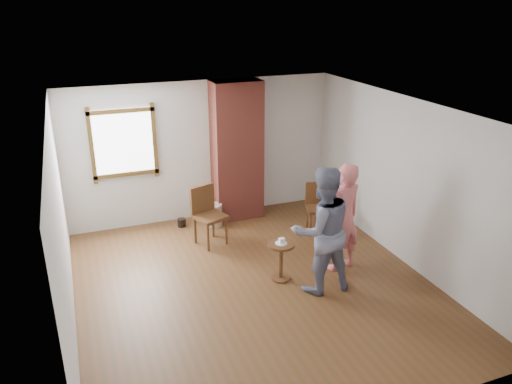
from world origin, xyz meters
TOP-DOWN VIEW (x-y plane):
  - ground at (0.00, 0.00)m, footprint 5.50×5.50m
  - room_shell at (-0.06, 0.61)m, footprint 5.04×5.52m
  - brick_chimney at (0.60, 2.50)m, footprint 0.90×0.50m
  - stoneware_crock at (0.04, 2.25)m, footprint 0.42×0.42m
  - dark_pot at (-0.53, 2.40)m, footprint 0.17×0.17m
  - dining_chair_left at (-0.25, 1.62)m, footprint 0.60×0.60m
  - dining_chair_right at (1.74, 1.39)m, footprint 0.51×0.51m
  - side_table at (0.44, 0.05)m, footprint 0.40×0.40m
  - cake_plate at (0.44, 0.05)m, footprint 0.18×0.18m
  - cake_slice at (0.45, 0.05)m, footprint 0.08×0.07m
  - man at (0.86, -0.38)m, footprint 0.91×0.72m
  - person_pink at (1.44, 0.03)m, footprint 0.71×0.55m

SIDE VIEW (x-z plane):
  - ground at x=0.00m, z-range 0.00..0.00m
  - dark_pot at x=-0.53m, z-range 0.00..0.15m
  - stoneware_crock at x=0.04m, z-range 0.00..0.41m
  - side_table at x=0.44m, z-range 0.10..0.70m
  - dining_chair_right at x=1.74m, z-range 0.05..0.94m
  - dining_chair_left at x=-0.25m, z-range 0.06..1.07m
  - cake_plate at x=0.44m, z-range 0.60..0.61m
  - cake_slice at x=0.45m, z-range 0.61..0.67m
  - person_pink at x=1.44m, z-range 0.00..1.72m
  - man at x=0.86m, z-range 0.00..1.86m
  - brick_chimney at x=0.60m, z-range 0.00..2.60m
  - room_shell at x=-0.06m, z-range 0.50..3.12m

